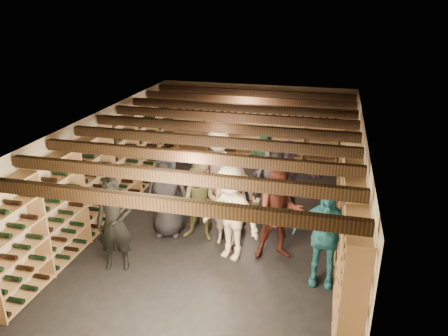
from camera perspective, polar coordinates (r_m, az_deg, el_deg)
name	(u,v)px	position (r m, az deg, el deg)	size (l,w,h in m)	color
ground	(221,228)	(9.62, -0.37, -7.78)	(8.00, 8.00, 0.00)	black
walls	(221,177)	(9.09, -0.39, -1.16)	(5.52, 8.02, 2.40)	#B8A98F
ceiling	(221,121)	(8.70, -0.41, 6.15)	(5.50, 8.00, 0.01)	beige
ceiling_joists	(221,128)	(8.74, -0.40, 5.27)	(5.40, 7.12, 0.18)	black
wine_rack_left	(110,171)	(10.05, -14.71, -0.40)	(0.32, 7.50, 2.15)	#A68051
wine_rack_right	(348,195)	(8.90, 15.87, -3.42)	(0.32, 7.50, 2.15)	#A68051
wine_rack_back	(254,131)	(12.66, 4.00, 4.78)	(4.70, 0.30, 2.15)	#A68051
crate_stack_left	(223,180)	(11.11, -0.09, -1.64)	(0.57, 0.46, 0.68)	tan
crate_stack_right	(243,190)	(10.97, 2.47, -2.93)	(0.54, 0.39, 0.34)	tan
crate_loose	(263,202)	(10.58, 5.13, -4.47)	(0.50, 0.33, 0.17)	tan
person_0	(167,194)	(9.04, -7.48, -3.45)	(0.90, 0.58, 1.83)	black
person_1	(114,224)	(8.13, -14.11, -7.13)	(0.65, 0.43, 1.79)	black
person_2	(201,203)	(8.83, -3.06, -4.63)	(0.80, 0.62, 1.64)	brown
person_3	(231,214)	(8.16, 0.92, -5.96)	(1.21, 0.70, 1.88)	beige
person_4	(324,236)	(7.67, 12.93, -8.70)	(1.07, 0.45, 1.83)	teal
person_5	(200,194)	(9.35, -3.13, -3.44)	(1.42, 0.45, 1.53)	brown
person_6	(233,196)	(9.20, 1.18, -3.72)	(0.77, 0.50, 1.57)	#1D1F42
person_7	(227,207)	(8.70, 0.42, -5.07)	(0.59, 0.39, 1.62)	gray
person_8	(279,214)	(8.22, 7.25, -5.97)	(0.91, 0.71, 1.86)	#4F211B
person_9	(218,168)	(10.25, -0.82, -0.03)	(1.22, 0.70, 1.88)	#BBB6AB
person_10	(264,170)	(10.25, 5.19, -0.26)	(1.08, 0.45, 1.84)	#274B30
person_11	(287,175)	(10.21, 8.22, -0.92)	(1.57, 0.50, 1.70)	slate
person_12	(273,181)	(9.59, 6.48, -1.73)	(0.92, 0.60, 1.88)	#313135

